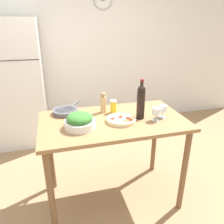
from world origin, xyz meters
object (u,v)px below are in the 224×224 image
at_px(wine_glass_far, 163,109).
at_px(cast_iron_skillet, 66,111).
at_px(wine_bottle, 141,101).
at_px(homemade_pizza, 121,120).
at_px(salt_canister, 113,106).
at_px(pepper_mill, 103,103).
at_px(wine_glass_near, 156,112).
at_px(refrigerator, 16,85).
at_px(salad_bowl, 80,121).

relative_size(wine_glass_far, cast_iron_skillet, 0.34).
bearing_deg(cast_iron_skillet, wine_bottle, -24.34).
relative_size(homemade_pizza, salt_canister, 2.09).
distance_m(wine_bottle, pepper_mill, 0.39).
relative_size(wine_glass_near, wine_glass_far, 1.00).
relative_size(refrigerator, salt_canister, 14.13).
distance_m(wine_glass_near, pepper_mill, 0.53).
distance_m(refrigerator, cast_iron_skillet, 1.45).
bearing_deg(wine_glass_near, salt_canister, 138.78).
bearing_deg(pepper_mill, wine_bottle, -38.58).
xyz_separation_m(wine_bottle, salt_canister, (-0.21, 0.20, -0.11)).
xyz_separation_m(pepper_mill, cast_iron_skillet, (-0.37, 0.06, -0.08)).
relative_size(refrigerator, wine_bottle, 4.87).
bearing_deg(cast_iron_skillet, wine_glass_near, -26.13).
distance_m(refrigerator, wine_bottle, 2.07).
bearing_deg(wine_bottle, pepper_mill, 141.42).
height_order(refrigerator, wine_glass_near, refrigerator).
distance_m(wine_bottle, wine_glass_near, 0.17).
bearing_deg(wine_glass_near, wine_glass_far, 28.90).
height_order(wine_glass_near, salt_canister, salt_canister).
height_order(salt_canister, cast_iron_skillet, salt_canister).
bearing_deg(homemade_pizza, cast_iron_skillet, 145.52).
height_order(wine_glass_far, pepper_mill, pepper_mill).
height_order(salad_bowl, homemade_pizza, salad_bowl).
bearing_deg(salad_bowl, wine_glass_far, 1.27).
height_order(pepper_mill, salt_canister, pepper_mill).
height_order(refrigerator, wine_bottle, refrigerator).
relative_size(wine_bottle, pepper_mill, 1.78).
bearing_deg(homemade_pizza, salad_bowl, -175.63).
relative_size(wine_glass_near, salt_canister, 0.94).
bearing_deg(homemade_pizza, pepper_mill, 111.78).
bearing_deg(wine_glass_near, salad_bowl, 177.28).
relative_size(wine_glass_far, salad_bowl, 0.46).
height_order(refrigerator, salt_canister, refrigerator).
distance_m(refrigerator, salad_bowl, 1.81).
height_order(refrigerator, homemade_pizza, refrigerator).
xyz_separation_m(pepper_mill, salt_canister, (0.10, -0.04, -0.04)).
relative_size(homemade_pizza, cast_iron_skillet, 0.76).
distance_m(salad_bowl, homemade_pizza, 0.38).
xyz_separation_m(refrigerator, pepper_mill, (0.99, -1.37, 0.11)).
bearing_deg(salt_canister, refrigerator, 127.75).
height_order(wine_glass_near, salad_bowl, salad_bowl).
relative_size(wine_glass_near, pepper_mill, 0.58).
relative_size(wine_bottle, homemade_pizza, 1.39).
bearing_deg(pepper_mill, wine_glass_far, -28.14).
distance_m(wine_glass_near, cast_iron_skillet, 0.88).
bearing_deg(salad_bowl, salt_canister, 34.45).
bearing_deg(homemade_pizza, wine_glass_near, -11.07).
relative_size(pepper_mill, salt_canister, 1.63).
height_order(pepper_mill, cast_iron_skillet, pepper_mill).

